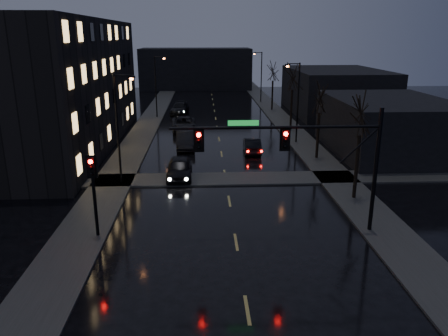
{
  "coord_description": "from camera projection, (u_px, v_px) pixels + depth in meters",
  "views": [
    {
      "loc": [
        -1.66,
        -13.04,
        10.59
      ],
      "look_at": [
        -0.49,
        11.09,
        3.2
      ],
      "focal_mm": 35.0,
      "sensor_mm": 36.0,
      "label": 1
    }
  ],
  "objects": [
    {
      "name": "streetlight_r_mid",
      "position": [
        296.0,
        96.0,
        43.24
      ],
      "size": [
        1.53,
        0.28,
        8.0
      ],
      "color": "black",
      "rests_on": "ground"
    },
    {
      "name": "sidewalk_right",
      "position": [
        293.0,
        132.0,
        49.43
      ],
      "size": [
        3.0,
        140.0,
        0.12
      ],
      "primitive_type": "cube",
      "color": "#2D2D2B",
      "rests_on": "ground"
    },
    {
      "name": "sidewalk_cross",
      "position": [
        226.0,
        179.0,
        33.28
      ],
      "size": [
        40.0,
        3.0,
        0.12
      ],
      "primitive_type": "cube",
      "color": "#2D2D2B",
      "rests_on": "ground"
    },
    {
      "name": "oncoming_car_a",
      "position": [
        179.0,
        168.0,
        33.39
      ],
      "size": [
        1.95,
        4.74,
        1.61
      ],
      "primitive_type": "imported",
      "rotation": [
        0.0,
        0.0,
        0.01
      ],
      "color": "black",
      "rests_on": "ground"
    },
    {
      "name": "commercial_right_far",
      "position": [
        335.0,
        91.0,
        61.39
      ],
      "size": [
        12.0,
        18.0,
        6.0
      ],
      "primitive_type": "cube",
      "color": "black",
      "rests_on": "ground"
    },
    {
      "name": "streetlight_l_far",
      "position": [
        157.0,
        81.0,
        56.86
      ],
      "size": [
        1.53,
        0.28,
        8.0
      ],
      "color": "black",
      "rests_on": "ground"
    },
    {
      "name": "apartment_block",
      "position": [
        48.0,
        85.0,
        41.76
      ],
      "size": [
        12.0,
        30.0,
        12.0
      ],
      "primitive_type": "cube",
      "color": "black",
      "rests_on": "ground"
    },
    {
      "name": "tree_far",
      "position": [
        273.0,
        68.0,
        62.0
      ],
      "size": [
        3.43,
        3.43,
        7.88
      ],
      "color": "black",
      "rests_on": "ground"
    },
    {
      "name": "signal_pole_left",
      "position": [
        93.0,
        185.0,
        22.99
      ],
      "size": [
        0.35,
        0.41,
        4.53
      ],
      "color": "black",
      "rests_on": "ground"
    },
    {
      "name": "oncoming_car_b",
      "position": [
        186.0,
        140.0,
        42.31
      ],
      "size": [
        1.93,
        5.01,
        1.63
      ],
      "primitive_type": "imported",
      "rotation": [
        0.0,
        0.0,
        0.04
      ],
      "color": "black",
      "rests_on": "ground"
    },
    {
      "name": "tree_mid_a",
      "position": [
        321.0,
        93.0,
        37.24
      ],
      "size": [
        3.3,
        3.3,
        7.58
      ],
      "color": "black",
      "rests_on": "ground"
    },
    {
      "name": "commercial_right_near",
      "position": [
        388.0,
        126.0,
        40.45
      ],
      "size": [
        10.0,
        14.0,
        5.0
      ],
      "primitive_type": "cube",
      "color": "black",
      "rests_on": "ground"
    },
    {
      "name": "streetlight_r_far",
      "position": [
        260.0,
        73.0,
        69.98
      ],
      "size": [
        1.53,
        0.28,
        8.0
      ],
      "color": "black",
      "rests_on": "ground"
    },
    {
      "name": "streetlight_l_near",
      "position": [
        120.0,
        120.0,
        31.07
      ],
      "size": [
        1.53,
        0.28,
        8.0
      ],
      "color": "black",
      "rests_on": "ground"
    },
    {
      "name": "tree_mid_b",
      "position": [
        293.0,
        72.0,
        48.47
      ],
      "size": [
        3.74,
        3.74,
        8.59
      ],
      "color": "black",
      "rests_on": "ground"
    },
    {
      "name": "sidewalk_left",
      "position": [
        142.0,
        133.0,
        48.65
      ],
      "size": [
        3.0,
        140.0,
        0.12
      ],
      "primitive_type": "cube",
      "color": "#2D2D2B",
      "rests_on": "ground"
    },
    {
      "name": "far_block",
      "position": [
        196.0,
        69.0,
        88.82
      ],
      "size": [
        22.0,
        10.0,
        8.0
      ],
      "primitive_type": "cube",
      "color": "black",
      "rests_on": "ground"
    },
    {
      "name": "oncoming_car_c",
      "position": [
        184.0,
        124.0,
        49.83
      ],
      "size": [
        3.08,
        5.98,
        1.61
      ],
      "primitive_type": "imported",
      "rotation": [
        0.0,
        0.0,
        0.07
      ],
      "color": "black",
      "rests_on": "ground"
    },
    {
      "name": "oncoming_car_d",
      "position": [
        180.0,
        108.0,
        60.78
      ],
      "size": [
        2.75,
        5.58,
        1.56
      ],
      "primitive_type": "imported",
      "rotation": [
        0.0,
        0.0,
        -0.11
      ],
      "color": "black",
      "rests_on": "ground"
    },
    {
      "name": "signal_mast",
      "position": [
        308.0,
        148.0,
        22.98
      ],
      "size": [
        11.11,
        0.41,
        7.0
      ],
      "color": "black",
      "rests_on": "ground"
    },
    {
      "name": "tree_near",
      "position": [
        362.0,
        107.0,
        27.57
      ],
      "size": [
        3.52,
        3.52,
        8.08
      ],
      "color": "black",
      "rests_on": "ground"
    },
    {
      "name": "lead_car",
      "position": [
        252.0,
        145.0,
        40.72
      ],
      "size": [
        1.63,
        4.3,
        1.4
      ],
      "primitive_type": "imported",
      "rotation": [
        0.0,
        0.0,
        3.11
      ],
      "color": "black",
      "rests_on": "ground"
    }
  ]
}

